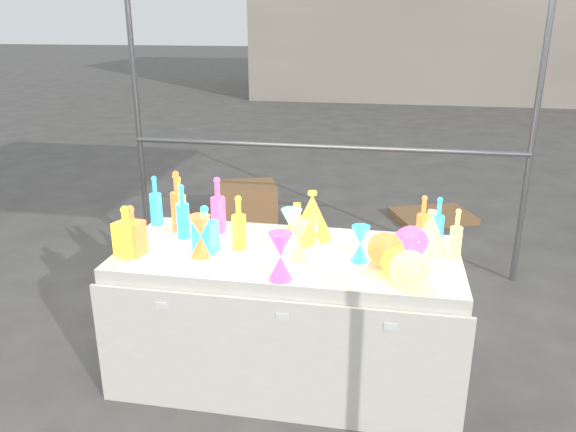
% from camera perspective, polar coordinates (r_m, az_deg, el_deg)
% --- Properties ---
extents(ground, '(80.00, 80.00, 0.00)m').
position_cam_1_polar(ground, '(3.35, 0.00, -15.51)').
color(ground, '#65625D').
rests_on(ground, ground).
extents(display_table, '(1.84, 0.83, 0.75)m').
position_cam_1_polar(display_table, '(3.14, -0.03, -10.01)').
color(display_table, white).
rests_on(display_table, ground).
extents(cardboard_box_closed, '(0.66, 0.57, 0.40)m').
position_cam_1_polar(cardboard_box_closed, '(5.53, -4.18, 1.27)').
color(cardboard_box_closed, '#936942').
rests_on(cardboard_box_closed, ground).
extents(cardboard_box_flat, '(0.91, 0.79, 0.07)m').
position_cam_1_polar(cardboard_box_flat, '(5.87, 14.46, 0.01)').
color(cardboard_box_flat, '#936942').
rests_on(cardboard_box_flat, ground).
extents(bottle_0, '(0.09, 0.09, 0.31)m').
position_cam_1_polar(bottle_0, '(3.33, -11.01, 1.39)').
color(bottle_0, red).
rests_on(bottle_0, display_table).
extents(bottle_1, '(0.07, 0.07, 0.30)m').
position_cam_1_polar(bottle_1, '(3.42, -13.30, 1.55)').
color(bottle_1, '#198A21').
rests_on(bottle_1, display_table).
extents(bottle_2, '(0.08, 0.08, 0.35)m').
position_cam_1_polar(bottle_2, '(3.29, -11.17, 1.52)').
color(bottle_2, orange).
rests_on(bottle_2, display_table).
extents(bottle_3, '(0.10, 0.10, 0.33)m').
position_cam_1_polar(bottle_3, '(3.24, -7.13, 1.17)').
color(bottle_3, blue).
rests_on(bottle_3, display_table).
extents(bottle_4, '(0.09, 0.09, 0.32)m').
position_cam_1_polar(bottle_4, '(3.36, -11.19, 1.61)').
color(bottle_4, teal).
rests_on(bottle_4, display_table).
extents(bottle_6, '(0.10, 0.10, 0.30)m').
position_cam_1_polar(bottle_6, '(2.99, -5.02, -0.65)').
color(bottle_6, red).
rests_on(bottle_6, display_table).
extents(bottle_7, '(0.08, 0.08, 0.31)m').
position_cam_1_polar(bottle_7, '(3.19, -10.65, 0.50)').
color(bottle_7, '#198A21').
rests_on(bottle_7, display_table).
extents(decanter_0, '(0.14, 0.14, 0.27)m').
position_cam_1_polar(decanter_0, '(3.01, -16.07, -1.44)').
color(decanter_0, red).
rests_on(decanter_0, display_table).
extents(decanter_1, '(0.12, 0.12, 0.27)m').
position_cam_1_polar(decanter_1, '(3.02, -15.59, -1.38)').
color(decanter_1, orange).
rests_on(decanter_1, display_table).
extents(decanter_2, '(0.12, 0.12, 0.26)m').
position_cam_1_polar(decanter_2, '(2.96, -8.40, -1.34)').
color(decanter_2, '#198A21').
rests_on(decanter_2, display_table).
extents(hourglass_0, '(0.12, 0.12, 0.22)m').
position_cam_1_polar(hourglass_0, '(2.92, -8.86, -2.03)').
color(hourglass_0, orange).
rests_on(hourglass_0, display_table).
extents(hourglass_1, '(0.15, 0.15, 0.23)m').
position_cam_1_polar(hourglass_1, '(2.63, -0.77, -4.13)').
color(hourglass_1, blue).
rests_on(hourglass_1, display_table).
extents(hourglass_2, '(0.11, 0.11, 0.21)m').
position_cam_1_polar(hourglass_2, '(2.86, 1.13, -2.50)').
color(hourglass_2, teal).
rests_on(hourglass_2, display_table).
extents(hourglass_3, '(0.14, 0.14, 0.22)m').
position_cam_1_polar(hourglass_3, '(2.98, 0.36, -1.36)').
color(hourglass_3, '#BE266D').
rests_on(hourglass_3, display_table).
extents(hourglass_5, '(0.12, 0.12, 0.19)m').
position_cam_1_polar(hourglass_5, '(2.86, 7.36, -2.82)').
color(hourglass_5, '#198A21').
rests_on(hourglass_5, display_table).
extents(globe_0, '(0.19, 0.19, 0.12)m').
position_cam_1_polar(globe_0, '(2.75, 10.98, -4.74)').
color(globe_0, red).
rests_on(globe_0, display_table).
extents(globe_1, '(0.24, 0.24, 0.15)m').
position_cam_1_polar(globe_1, '(2.64, 12.23, -5.52)').
color(globe_1, teal).
rests_on(globe_1, display_table).
extents(globe_2, '(0.24, 0.24, 0.15)m').
position_cam_1_polar(globe_2, '(2.83, 9.86, -3.61)').
color(globe_2, orange).
rests_on(globe_2, display_table).
extents(globe_3, '(0.23, 0.23, 0.15)m').
position_cam_1_polar(globe_3, '(2.96, 12.43, -2.75)').
color(globe_3, blue).
rests_on(globe_3, display_table).
extents(lampshade_0, '(0.23, 0.23, 0.23)m').
position_cam_1_polar(lampshade_0, '(3.06, 0.92, -0.73)').
color(lampshade_0, '#BFDA2E').
rests_on(lampshade_0, display_table).
extents(lampshade_1, '(0.28, 0.28, 0.27)m').
position_cam_1_polar(lampshade_1, '(3.13, 2.46, 0.15)').
color(lampshade_1, '#BFDA2E').
rests_on(lampshade_1, display_table).
extents(lampshade_3, '(0.21, 0.21, 0.23)m').
position_cam_1_polar(lampshade_3, '(3.04, 14.27, -1.51)').
color(lampshade_3, teal).
rests_on(lampshade_3, display_table).
extents(bottle_8, '(0.07, 0.07, 0.29)m').
position_cam_1_polar(bottle_8, '(3.08, 14.99, -0.69)').
color(bottle_8, '#198A21').
rests_on(bottle_8, display_table).
extents(bottle_9, '(0.08, 0.08, 0.29)m').
position_cam_1_polar(bottle_9, '(3.07, 13.52, -0.56)').
color(bottle_9, orange).
rests_on(bottle_9, display_table).
extents(bottle_11, '(0.07, 0.07, 0.27)m').
position_cam_1_polar(bottle_11, '(2.97, 16.72, -1.78)').
color(bottle_11, teal).
rests_on(bottle_11, display_table).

